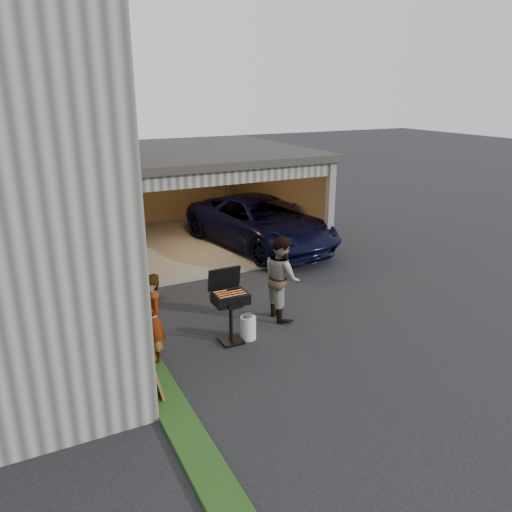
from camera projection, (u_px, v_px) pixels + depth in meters
The scene contains 10 objects.
ground at pixel (264, 340), 9.56m from camera, with size 80.00×80.00×0.00m, color black.
groundcover_strip at pixel (166, 396), 7.74m from camera, with size 0.50×8.00×0.06m, color #193814.
garage at pixel (182, 183), 15.03m from camera, with size 6.80×6.30×2.90m.
minivan at pixel (261, 224), 14.83m from camera, with size 2.44×5.30×1.47m, color black.
woman at pixel (152, 320), 8.51m from camera, with size 0.60×0.39×1.64m, color #AFC4DC.
man at pixel (282, 277), 10.26m from camera, with size 0.86×0.67×1.76m, color #513A20.
bbq_grill at pixel (230, 300), 9.23m from camera, with size 0.64×0.56×1.42m.
propane_tank at pixel (248, 328), 9.53m from camera, with size 0.30×0.30×0.45m, color silver.
plywood_panel at pixel (150, 366), 7.77m from camera, with size 0.04×0.84×0.93m, color brown.
hand_truck at pixel (284, 259), 13.46m from camera, with size 0.43×0.35×1.00m.
Camera 1 is at (-3.98, -7.56, 4.58)m, focal length 35.00 mm.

